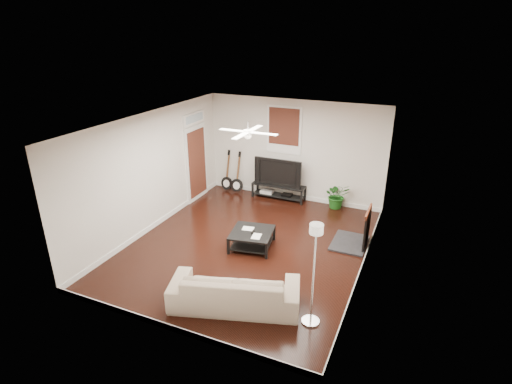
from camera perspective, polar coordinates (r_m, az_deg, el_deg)
room at (r=8.50m, az=-1.09°, el=0.62°), size 5.01×6.01×2.81m
brick_accent at (r=8.79m, az=16.66°, el=0.38°), size 0.02×2.20×2.80m
fireplace at (r=9.20m, az=14.24°, el=-4.78°), size 0.80×1.10×0.92m
window_back at (r=11.07m, az=3.99°, el=8.73°), size 1.00×0.06×1.30m
door_left at (r=11.25m, az=-8.46°, el=5.06°), size 0.08×1.00×2.50m
tv_stand at (r=11.45m, az=3.22°, el=0.07°), size 1.52×0.40×0.42m
tv at (r=11.25m, az=3.32°, el=2.95°), size 1.36×0.18×0.78m
coffee_table at (r=8.98m, az=-0.58°, el=-6.69°), size 1.04×1.04×0.38m
sofa at (r=7.20m, az=-3.02°, el=-13.58°), size 2.40×1.50×0.65m
floor_lamp at (r=6.54m, az=8.14°, el=-11.63°), size 0.38×0.38×1.83m
potted_plant at (r=11.01m, az=11.40°, el=-0.48°), size 0.82×0.78×0.71m
guitar_left at (r=11.92m, az=-4.21°, el=3.01°), size 0.42×0.33×1.23m
guitar_right at (r=11.74m, az=-2.76°, el=2.74°), size 0.39×0.29×1.23m
ceiling_fan at (r=8.13m, az=-1.15°, el=8.50°), size 1.24×1.24×0.32m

